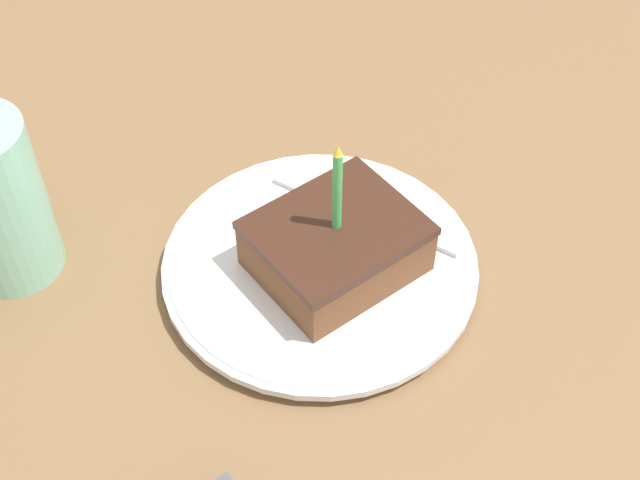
% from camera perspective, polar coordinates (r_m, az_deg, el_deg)
% --- Properties ---
extents(ground_plane, '(2.40, 2.40, 0.04)m').
position_cam_1_polar(ground_plane, '(0.76, -2.19, -3.24)').
color(ground_plane, brown).
rests_on(ground_plane, ground).
extents(plate, '(0.26, 0.26, 0.02)m').
position_cam_1_polar(plate, '(0.74, 0.00, -1.66)').
color(plate, silver).
rests_on(plate, ground_plane).
extents(cake_slice, '(0.11, 0.13, 0.13)m').
position_cam_1_polar(cake_slice, '(0.71, 1.04, -0.35)').
color(cake_slice, brown).
rests_on(cake_slice, plate).
extents(fork, '(0.17, 0.08, 0.00)m').
position_cam_1_polar(fork, '(0.78, 2.12, 2.25)').
color(fork, silver).
rests_on(fork, plate).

